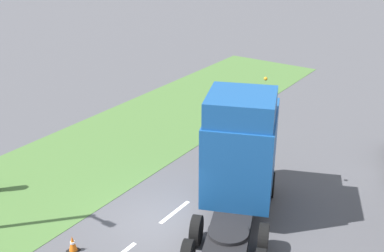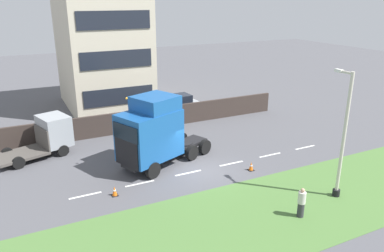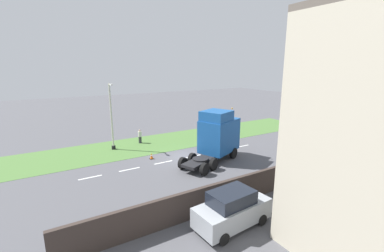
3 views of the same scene
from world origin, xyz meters
TOP-DOWN VIEW (x-y plane):
  - ground_plane at (0.00, 0.00)m, footprint 120.00×120.00m
  - grass_verge at (-6.00, 0.00)m, footprint 7.00×44.00m
  - lane_markings at (0.00, -0.70)m, footprint 0.16×17.80m
  - boundary_wall at (9.00, 0.00)m, footprint 0.25×24.00m
  - lorry_cab at (1.83, 2.50)m, footprint 4.80×7.07m
  - flatbed_truck at (7.20, 8.26)m, footprint 3.64×5.46m
  - parked_car at (10.78, -3.11)m, footprint 2.23×4.49m
  - lamp_post at (-6.19, -5.24)m, footprint 1.32×0.40m
  - pedestrian at (-6.98, -2.01)m, footprint 0.39×0.39m
  - traffic_cone_lead at (-1.43, -2.88)m, footprint 0.36×0.36m
  - traffic_cone_trailing at (-0.74, 5.82)m, footprint 0.36×0.36m

SIDE VIEW (x-z plane):
  - ground_plane at x=0.00m, z-range 0.00..0.00m
  - lane_markings at x=0.00m, z-range 0.00..0.00m
  - grass_verge at x=-6.00m, z-range 0.00..0.01m
  - traffic_cone_lead at x=-1.43m, z-range -0.01..0.57m
  - traffic_cone_trailing at x=-0.74m, z-range -0.01..0.57m
  - pedestrian at x=-6.98m, z-range -0.02..1.58m
  - boundary_wall at x=9.00m, z-range 0.00..1.77m
  - parked_car at x=10.78m, z-range -0.03..2.10m
  - flatbed_truck at x=7.20m, z-range 0.07..2.75m
  - lorry_cab at x=1.83m, z-range -0.06..4.79m
  - lamp_post at x=-6.19m, z-range -0.35..6.64m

